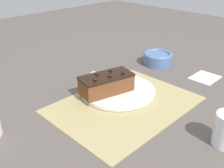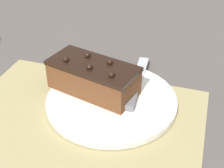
{
  "view_description": "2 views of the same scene",
  "coord_description": "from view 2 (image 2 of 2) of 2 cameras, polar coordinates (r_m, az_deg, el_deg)",
  "views": [
    {
      "loc": [
        0.55,
        0.49,
        0.45
      ],
      "look_at": [
        -0.04,
        -0.1,
        0.02
      ],
      "focal_mm": 42.0,
      "sensor_mm": 36.0,
      "label": 1
    },
    {
      "loc": [
        -0.19,
        0.4,
        0.39
      ],
      "look_at": [
        -0.04,
        -0.08,
        0.04
      ],
      "focal_mm": 50.0,
      "sensor_mm": 36.0,
      "label": 2
    }
  ],
  "objects": [
    {
      "name": "placemat_woven",
      "position": [
        0.59,
        -6.17,
        -6.79
      ],
      "size": [
        0.46,
        0.34,
        0.0
      ],
      "primitive_type": "cube",
      "color": "tan",
      "rests_on": "ground_plane"
    },
    {
      "name": "cake_plate",
      "position": [
        0.63,
        -0.09,
        -2.93
      ],
      "size": [
        0.26,
        0.26,
        0.01
      ],
      "color": "white",
      "rests_on": "placemat_woven"
    },
    {
      "name": "ground_plane",
      "position": [
        0.6,
        -6.16,
        -6.93
      ],
      "size": [
        3.0,
        3.0,
        0.0
      ],
      "primitive_type": "plane",
      "color": "#544C47"
    },
    {
      "name": "serving_knife",
      "position": [
        0.64,
        4.1,
        -0.96
      ],
      "size": [
        0.04,
        0.21,
        0.01
      ],
      "rotation": [
        0.0,
        0.0,
        3.21
      ],
      "color": "slate",
      "rests_on": "cake_plate"
    },
    {
      "name": "chocolate_cake",
      "position": [
        0.63,
        -3.33,
        1.23
      ],
      "size": [
        0.2,
        0.12,
        0.07
      ],
      "rotation": [
        0.0,
        0.0,
        -0.24
      ],
      "color": "brown",
      "rests_on": "cake_plate"
    }
  ]
}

